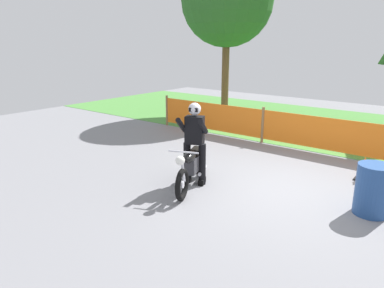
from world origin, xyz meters
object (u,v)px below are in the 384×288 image
(rider_lead, at_px, (195,139))
(traffic_cone, at_px, (364,168))
(spare_drum, at_px, (373,190))
(motorcycle_lead, at_px, (192,166))

(rider_lead, height_order, traffic_cone, rider_lead)
(traffic_cone, distance_m, spare_drum, 1.69)
(rider_lead, xyz_separation_m, traffic_cone, (2.71, 2.36, -0.69))
(rider_lead, distance_m, traffic_cone, 3.66)
(rider_lead, xyz_separation_m, spare_drum, (3.22, 0.76, -0.51))
(motorcycle_lead, height_order, rider_lead, rider_lead)
(rider_lead, distance_m, spare_drum, 3.34)
(spare_drum, bearing_deg, motorcycle_lead, -163.10)
(traffic_cone, bearing_deg, motorcycle_lead, -135.86)
(rider_lead, bearing_deg, spare_drum, 81.18)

